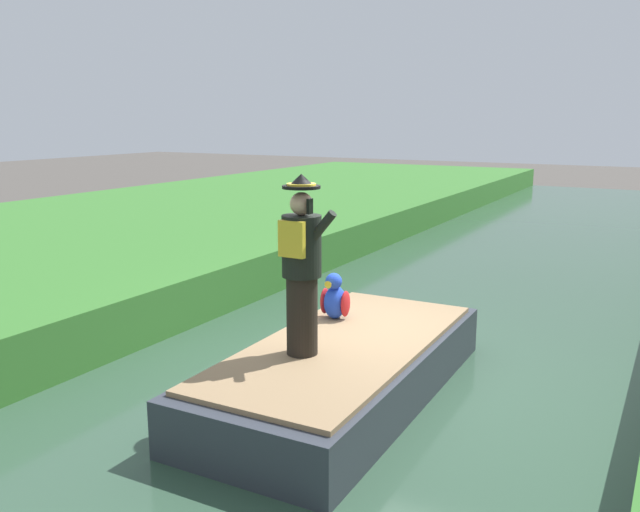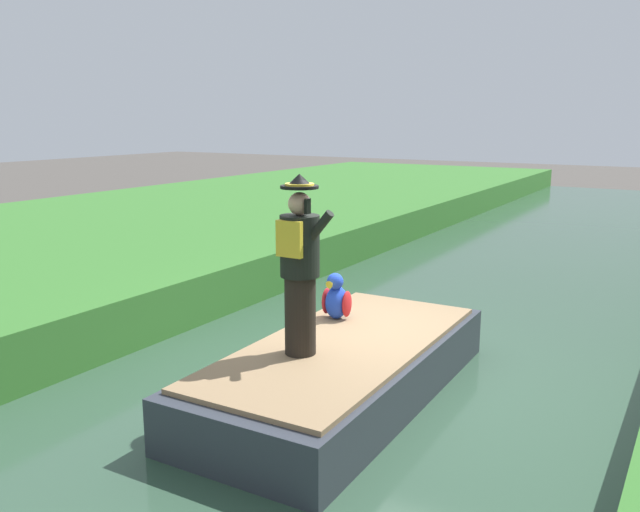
{
  "view_description": "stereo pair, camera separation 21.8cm",
  "coord_description": "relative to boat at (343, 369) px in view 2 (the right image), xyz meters",
  "views": [
    {
      "loc": [
        3.08,
        -6.77,
        3.1
      ],
      "look_at": [
        -0.36,
        -0.57,
        1.61
      ],
      "focal_mm": 37.12,
      "sensor_mm": 36.0,
      "label": 1
    },
    {
      "loc": [
        3.27,
        -6.66,
        3.1
      ],
      "look_at": [
        -0.36,
        -0.57,
        1.61
      ],
      "focal_mm": 37.12,
      "sensor_mm": 36.0,
      "label": 2
    }
  ],
  "objects": [
    {
      "name": "ground_plane",
      "position": [
        0.0,
        0.67,
        -0.4
      ],
      "size": [
        80.0,
        80.0,
        0.0
      ],
      "primitive_type": "plane",
      "color": "#4C4742"
    },
    {
      "name": "canal_water",
      "position": [
        0.0,
        0.67,
        -0.35
      ],
      "size": [
        5.98,
        48.0,
        0.1
      ],
      "primitive_type": "cube",
      "color": "#33513D",
      "rests_on": "ground"
    },
    {
      "name": "boat",
      "position": [
        0.0,
        0.0,
        0.0
      ],
      "size": [
        1.86,
        4.23,
        0.61
      ],
      "color": "#333842",
      "rests_on": "canal_water"
    },
    {
      "name": "person_pirate",
      "position": [
        -0.22,
        -0.53,
        1.23
      ],
      "size": [
        0.61,
        0.42,
        1.85
      ],
      "rotation": [
        0.0,
        0.0,
        -0.13
      ],
      "color": "black",
      "rests_on": "boat"
    },
    {
      "name": "parrot_plush",
      "position": [
        -0.49,
        0.72,
        0.55
      ],
      "size": [
        0.36,
        0.34,
        0.57
      ],
      "color": "blue",
      "rests_on": "boat"
    }
  ]
}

